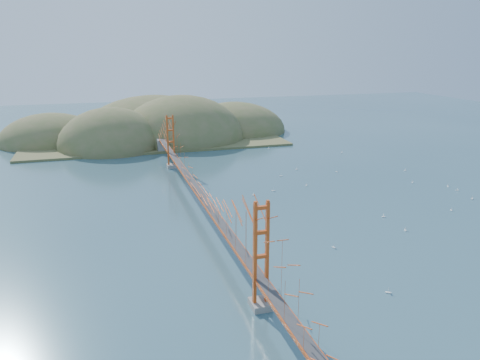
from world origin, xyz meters
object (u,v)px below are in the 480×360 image
object	(u,v)px
sailboat_0	(405,230)
sailboat_1	(273,190)
bridge	(199,170)
sailboat_2	(383,216)

from	to	relation	value
sailboat_0	sailboat_1	bearing A→B (deg)	116.44
bridge	sailboat_1	size ratio (longest dim) A/B	126.46
sailboat_2	bridge	bearing A→B (deg)	158.36
sailboat_0	bridge	bearing A→B (deg)	148.51
bridge	sailboat_0	bearing A→B (deg)	-31.49
sailboat_2	sailboat_0	bearing A→B (deg)	-91.24
bridge	sailboat_2	xyz separation A→B (m)	(27.35, -10.85, -6.86)
sailboat_2	sailboat_1	bearing A→B (deg)	123.70
sailboat_2	sailboat_0	xyz separation A→B (m)	(-0.13, -5.83, 0.00)
bridge	sailboat_2	distance (m)	30.21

